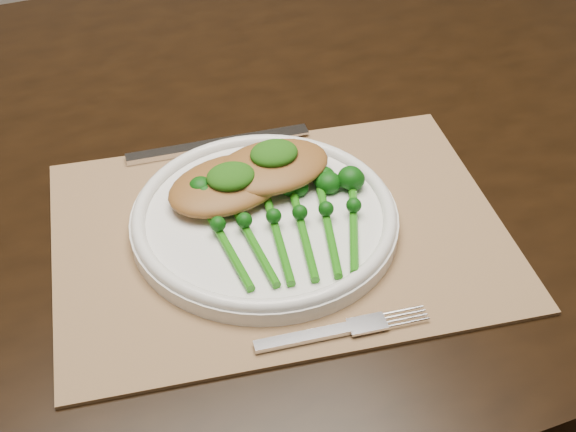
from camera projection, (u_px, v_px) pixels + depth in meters
name	position (u px, v px, depth m)	size (l,w,h in m)	color
dining_table	(255.00, 350.00, 1.16)	(1.62, 0.93, 0.75)	black
placemat	(280.00, 233.00, 0.79)	(0.44, 0.32, 0.00)	#926E4A
dinner_plate	(264.00, 217.00, 0.79)	(0.26, 0.26, 0.02)	white
knife	(201.00, 147.00, 0.89)	(0.21, 0.04, 0.01)	silver
fork	(353.00, 327.00, 0.69)	(0.16, 0.04, 0.00)	silver
chicken_fillet_left	(227.00, 185.00, 0.80)	(0.13, 0.09, 0.03)	#96612B
chicken_fillet_right	(272.00, 167.00, 0.81)	(0.12, 0.08, 0.02)	#96612B
pesto_dollop_left	(231.00, 176.00, 0.79)	(0.05, 0.04, 0.02)	#134209
pesto_dollop_right	(274.00, 153.00, 0.81)	(0.05, 0.04, 0.02)	#134209
broccolini_bundle	(290.00, 234.00, 0.76)	(0.17, 0.19, 0.04)	#1C6C0E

